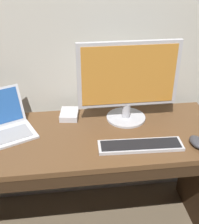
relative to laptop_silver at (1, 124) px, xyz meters
name	(u,v)px	position (x,y,z in m)	size (l,w,h in m)	color
desk	(80,168)	(0.42, -0.10, -0.28)	(1.61, 0.58, 0.75)	brown
laptop_silver	(1,124)	(0.00, 0.00, 0.00)	(0.40, 0.39, 0.21)	silver
external_monitor	(128,81)	(0.72, 0.05, 0.20)	(0.57, 0.23, 0.48)	#B7B7BC
wired_keyboard	(140,145)	(0.73, -0.24, -0.04)	(0.44, 0.13, 0.02)	#BCBCC1
computer_mouse	(197,142)	(1.03, -0.26, -0.03)	(0.07, 0.11, 0.04)	#38383D
external_drive_box	(69,114)	(0.38, 0.12, -0.04)	(0.10, 0.14, 0.04)	silver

